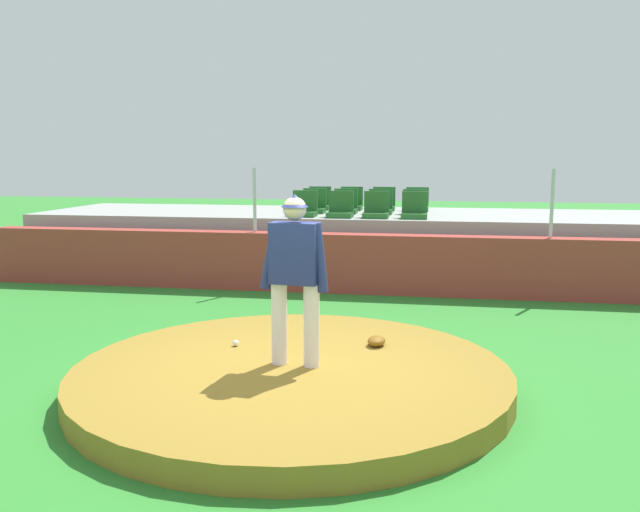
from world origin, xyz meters
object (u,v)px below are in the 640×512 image
object	(u,v)px
stadium_chair_6	(380,206)
baseball	(236,343)
stadium_chair_9	(351,203)
stadium_chair_11	(417,203)
stadium_chair_10	(384,203)
stadium_chair_0	(304,208)
stadium_chair_4	(314,205)
stadium_chair_1	(340,209)
stadium_chair_5	(345,206)
pitcher	(295,267)
stadium_chair_3	(414,210)
stadium_chair_7	(415,207)
stadium_chair_8	(319,202)
stadium_chair_2	(376,210)
fielding_glove	(376,341)

from	to	relation	value
stadium_chair_6	baseball	bearing A→B (deg)	79.71
stadium_chair_9	stadium_chair_11	bearing A→B (deg)	-179.75
stadium_chair_10	stadium_chair_0	bearing A→B (deg)	50.72
baseball	stadium_chair_4	distance (m)	6.39
stadium_chair_1	stadium_chair_5	distance (m)	0.87
pitcher	stadium_chair_3	distance (m)	6.06
stadium_chair_7	stadium_chair_11	distance (m)	0.90
stadium_chair_4	stadium_chair_7	size ratio (longest dim) A/B	1.00
baseball	stadium_chair_0	world-z (taller)	stadium_chair_0
stadium_chair_4	stadium_chair_3	bearing A→B (deg)	157.35
stadium_chair_1	stadium_chair_8	world-z (taller)	same
stadium_chair_2	stadium_chair_7	xyz separation A→B (m)	(0.69, 0.87, 0.00)
stadium_chair_7	stadium_chair_2	bearing A→B (deg)	51.32
stadium_chair_7	stadium_chair_1	bearing A→B (deg)	32.56
baseball	stadium_chair_11	world-z (taller)	stadium_chair_11
baseball	stadium_chair_8	bearing A→B (deg)	92.17
stadium_chair_5	stadium_chair_9	world-z (taller)	same
stadium_chair_3	stadium_chair_7	size ratio (longest dim) A/B	1.00
pitcher	stadium_chair_2	size ratio (longest dim) A/B	3.58
stadium_chair_6	stadium_chair_7	size ratio (longest dim) A/B	1.00
stadium_chair_2	stadium_chair_5	xyz separation A→B (m)	(-0.71, 0.86, 0.00)
stadium_chair_6	stadium_chair_8	xyz separation A→B (m)	(-1.41, 0.90, 0.00)
fielding_glove	stadium_chair_4	size ratio (longest dim) A/B	0.60
stadium_chair_8	stadium_chair_2	bearing A→B (deg)	128.57
stadium_chair_6	stadium_chair_7	distance (m)	0.69
baseball	pitcher	bearing A→B (deg)	-33.90
stadium_chair_9	stadium_chair_11	xyz separation A→B (m)	(1.42, 0.01, 0.00)
stadium_chair_7	stadium_chair_0	bearing A→B (deg)	21.40
stadium_chair_8	stadium_chair_9	xyz separation A→B (m)	(0.70, 0.00, 0.00)
fielding_glove	stadium_chair_7	size ratio (longest dim) A/B	0.60
stadium_chair_4	stadium_chair_7	world-z (taller)	same
stadium_chair_3	stadium_chair_5	size ratio (longest dim) A/B	1.00
fielding_glove	stadium_chair_6	bearing A→B (deg)	-168.96
stadium_chair_6	stadium_chair_8	size ratio (longest dim) A/B	1.00
fielding_glove	stadium_chair_2	distance (m)	5.25
stadium_chair_6	stadium_chair_10	bearing A→B (deg)	-89.96
stadium_chair_0	stadium_chair_9	size ratio (longest dim) A/B	1.00
stadium_chair_8	stadium_chair_6	bearing A→B (deg)	147.36
stadium_chair_0	stadium_chair_1	world-z (taller)	same
baseball	stadium_chair_2	bearing A→B (deg)	78.20
stadium_chair_1	stadium_chair_4	world-z (taller)	same
stadium_chair_0	stadium_chair_3	world-z (taller)	same
baseball	stadium_chair_7	bearing A→B (deg)	73.80
baseball	stadium_chair_5	distance (m)	6.39
stadium_chair_0	stadium_chair_1	xyz separation A→B (m)	(0.72, -0.06, 0.00)
stadium_chair_6	stadium_chair_9	bearing A→B (deg)	-51.96
stadium_chair_11	stadium_chair_0	bearing A→B (deg)	39.02
stadium_chair_2	stadium_chair_4	bearing A→B (deg)	-32.70
fielding_glove	stadium_chair_3	xyz separation A→B (m)	(0.25, 5.12, 1.11)
baseball	stadium_chair_10	world-z (taller)	stadium_chair_10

